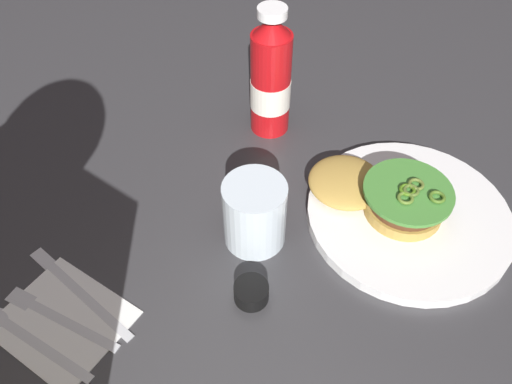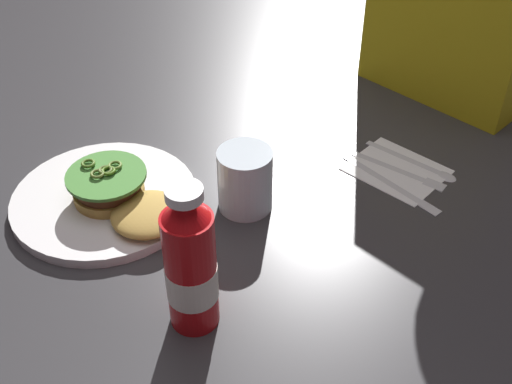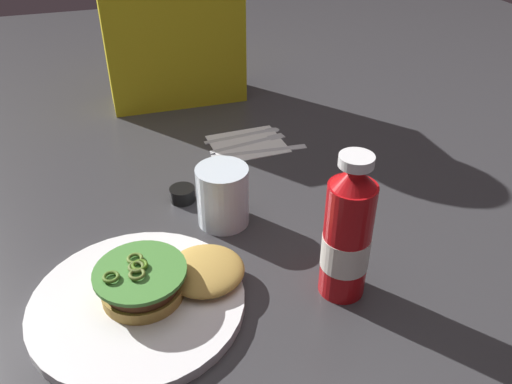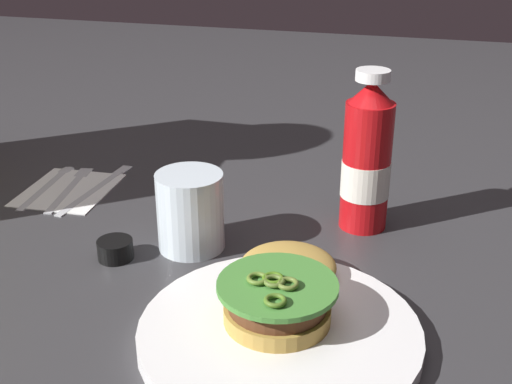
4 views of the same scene
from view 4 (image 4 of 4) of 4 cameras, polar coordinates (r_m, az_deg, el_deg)
ground_plane at (r=0.87m, az=-5.14°, el=-5.22°), size 3.00×3.00×0.00m
dinner_plate at (r=0.71m, az=2.02°, el=-11.99°), size 0.30×0.30×0.02m
burger_sandwich at (r=0.73m, az=2.21°, el=-8.19°), size 0.21×0.13×0.05m
ketchup_bottle at (r=0.91m, az=9.50°, el=2.72°), size 0.07×0.07×0.22m
water_glass at (r=0.86m, az=-5.67°, el=-1.65°), size 0.09×0.09×0.10m
condiment_cup at (r=0.87m, az=-12.01°, el=-4.85°), size 0.05×0.05×0.03m
napkin at (r=1.09m, az=-15.83°, el=0.20°), size 0.16×0.14×0.00m
butter_knife at (r=1.09m, az=-13.26°, el=0.70°), size 0.21×0.03×0.00m
fork_utensil at (r=1.10m, az=-15.52°, el=0.74°), size 0.17×0.04×0.00m
spoon_utensil at (r=1.13m, az=-17.03°, el=1.11°), size 0.18×0.03×0.00m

